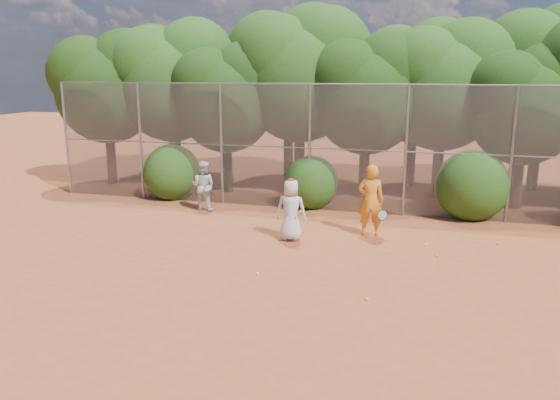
% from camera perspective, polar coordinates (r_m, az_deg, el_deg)
% --- Properties ---
extents(ground, '(80.00, 80.00, 0.00)m').
position_cam_1_polar(ground, '(12.05, 1.41, -8.05)').
color(ground, '#9A4622').
rests_on(ground, ground).
extents(fence_back, '(20.05, 0.09, 4.03)m').
position_cam_1_polar(fence_back, '(17.28, 5.96, 5.48)').
color(fence_back, gray).
rests_on(fence_back, ground).
extents(tree_0, '(4.38, 3.81, 6.00)m').
position_cam_1_polar(tree_0, '(22.50, -17.56, 11.56)').
color(tree_0, black).
rests_on(tree_0, ground).
extents(tree_1, '(4.64, 4.03, 6.35)m').
position_cam_1_polar(tree_1, '(21.70, -11.17, 12.49)').
color(tree_1, black).
rests_on(tree_1, ground).
extents(tree_2, '(3.99, 3.47, 5.47)m').
position_cam_1_polar(tree_2, '(20.06, -5.52, 10.97)').
color(tree_2, black).
rests_on(tree_2, ground).
extents(tree_3, '(4.89, 4.26, 6.70)m').
position_cam_1_polar(tree_3, '(20.27, 2.31, 13.34)').
color(tree_3, black).
rests_on(tree_3, ground).
extents(tree_4, '(4.19, 3.64, 5.73)m').
position_cam_1_polar(tree_4, '(19.26, 9.24, 11.28)').
color(tree_4, black).
rests_on(tree_4, ground).
extents(tree_5, '(4.51, 3.92, 6.17)m').
position_cam_1_polar(tree_5, '(19.93, 16.87, 11.79)').
color(tree_5, black).
rests_on(tree_5, ground).
extents(tree_6, '(3.86, 3.36, 5.29)m').
position_cam_1_polar(tree_6, '(19.15, 24.36, 9.41)').
color(tree_6, black).
rests_on(tree_6, ground).
extents(tree_9, '(4.83, 4.20, 6.62)m').
position_cam_1_polar(tree_9, '(24.20, -10.88, 12.98)').
color(tree_9, black).
rests_on(tree_9, ground).
extents(tree_10, '(5.15, 4.48, 7.06)m').
position_cam_1_polar(tree_10, '(22.65, 1.11, 13.94)').
color(tree_10, black).
rests_on(tree_10, ground).
extents(tree_11, '(4.64, 4.03, 6.35)m').
position_cam_1_polar(tree_11, '(21.54, 14.11, 12.34)').
color(tree_11, black).
rests_on(tree_11, ground).
extents(tree_12, '(5.02, 4.37, 6.88)m').
position_cam_1_polar(tree_12, '(22.46, 26.03, 12.33)').
color(tree_12, black).
rests_on(tree_12, ground).
extents(bush_0, '(2.00, 2.00, 2.00)m').
position_cam_1_polar(bush_0, '(19.57, -11.21, 3.10)').
color(bush_0, '#1D4110').
rests_on(bush_0, ground).
extents(bush_1, '(1.80, 1.80, 1.80)m').
position_cam_1_polar(bush_1, '(17.93, 3.26, 2.08)').
color(bush_1, '#1D4110').
rests_on(bush_1, ground).
extents(bush_2, '(2.20, 2.20, 2.20)m').
position_cam_1_polar(bush_2, '(17.55, 19.43, 1.75)').
color(bush_2, '#1D4110').
rests_on(bush_2, ground).
extents(player_yellow, '(0.88, 0.56, 1.96)m').
position_cam_1_polar(player_yellow, '(14.95, 9.45, -0.06)').
color(player_yellow, orange).
rests_on(player_yellow, ground).
extents(player_teen, '(0.83, 0.56, 1.67)m').
position_cam_1_polar(player_teen, '(14.37, 1.16, -1.02)').
color(player_teen, silver).
rests_on(player_teen, ground).
extents(player_white, '(0.86, 0.75, 1.60)m').
position_cam_1_polar(player_white, '(17.70, -8.04, 1.48)').
color(player_white, silver).
rests_on(player_white, ground).
extents(ball_0, '(0.07, 0.07, 0.07)m').
position_cam_1_polar(ball_0, '(13.80, 16.11, -5.62)').
color(ball_0, '#CEDB27').
rests_on(ball_0, ground).
extents(ball_1, '(0.07, 0.07, 0.07)m').
position_cam_1_polar(ball_1, '(15.29, 21.83, -4.22)').
color(ball_1, '#CEDB27').
rests_on(ball_1, ground).
extents(ball_2, '(0.07, 0.07, 0.07)m').
position_cam_1_polar(ball_2, '(11.00, 9.08, -10.19)').
color(ball_2, '#CEDB27').
rests_on(ball_2, ground).
extents(ball_3, '(0.07, 0.07, 0.07)m').
position_cam_1_polar(ball_3, '(12.16, -2.39, -7.70)').
color(ball_3, '#CEDB27').
rests_on(ball_3, ground).
extents(ball_4, '(0.07, 0.07, 0.07)m').
position_cam_1_polar(ball_4, '(14.57, 14.95, -4.54)').
color(ball_4, '#CEDB27').
rests_on(ball_4, ground).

